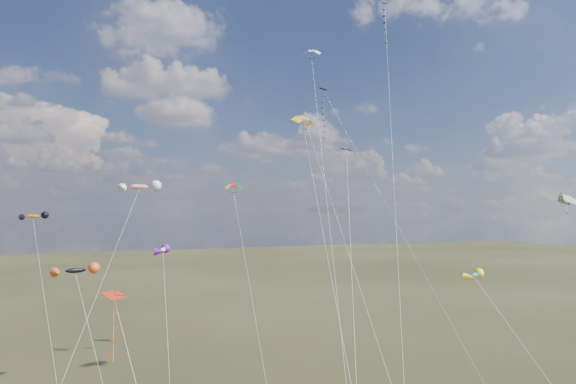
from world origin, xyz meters
name	(u,v)px	position (x,y,z in m)	size (l,w,h in m)	color
diamond_black_high	(331,126)	(9.74, 28.37, 27.49)	(8.83, 19.32, 32.31)	black
diamond_navy_tall	(386,46)	(12.34, 20.12, 35.05)	(12.12, 21.03, 40.76)	#0E1E51
diamond_black_mid	(350,220)	(1.14, 8.12, 16.54)	(8.05, 15.90, 22.67)	black
diamond_red_low	(116,335)	(-16.14, 4.26, 10.13)	(3.74, 11.04, 12.55)	#A12610
diamond_orange_center	(330,197)	(3.24, 15.56, 18.50)	(1.61, 21.03, 26.29)	#C75C0C
parafoil_yellow	(304,119)	(3.25, 21.62, 26.78)	(6.84, 23.31, 27.58)	gold
parafoil_blue_white	(312,53)	(5.77, 25.10, 34.94)	(7.77, 22.32, 35.84)	blue
parafoil_striped	(567,196)	(17.29, 2.21, 18.39)	(3.02, 13.84, 19.13)	yellow
parafoil_tricolor	(234,186)	(-0.25, 35.70, 20.33)	(2.40, 15.53, 21.00)	yellow
novelty_black_orange	(76,271)	(-18.45, 17.66, 12.44)	(4.91, 7.90, 12.99)	black
novelty_orange_black	(33,217)	(-22.84, 33.51, 16.55)	(4.71, 11.68, 17.11)	#D86200
novelty_white_purple	(163,250)	(-11.19, 20.45, 13.65)	(1.63, 9.62, 14.16)	white
novelty_redwhite_stripe	(139,187)	(-12.84, 25.50, 19.55)	(10.23, 13.73, 20.21)	#F1350A
novelty_blue_yellow	(475,276)	(8.74, 2.96, 12.46)	(4.28, 10.63, 12.95)	blue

